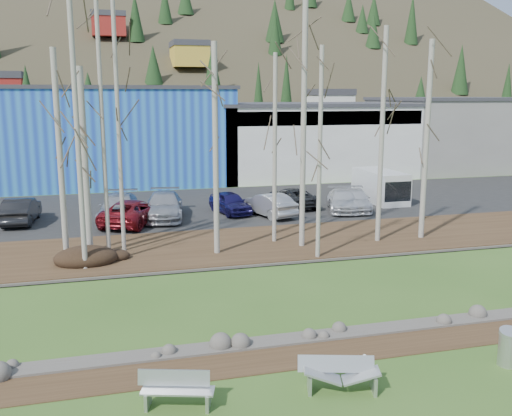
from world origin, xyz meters
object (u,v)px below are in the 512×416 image
object	(u,v)px
seagull	(361,360)
car_9	(343,201)
car_5	(269,204)
car_8	(119,208)
car_1	(21,210)
bench_damaged	(340,374)
car_3	(164,206)
van_white	(382,186)
car_7	(355,200)
litter_bin	(509,349)
car_4	(230,203)
bench_intact	(177,390)
car_2	(132,212)
car_6	(292,197)

from	to	relation	value
seagull	car_9	bearing A→B (deg)	52.54
car_5	car_8	distance (m)	9.12
car_1	bench_damaged	bearing A→B (deg)	118.75
car_3	van_white	xyz separation A→B (m)	(15.38, 1.55, 0.30)
bench_damaged	car_7	world-z (taller)	car_7
car_9	litter_bin	bearing A→B (deg)	-83.50
car_4	car_5	distance (m)	2.56
bench_intact	car_9	world-z (taller)	car_9
van_white	car_4	bearing A→B (deg)	-175.30
seagull	car_5	xyz separation A→B (m)	(3.01, 19.70, 0.68)
car_1	car_5	size ratio (longest dim) A/B	1.06
car_1	car_4	size ratio (longest dim) A/B	1.15
seagull	car_1	size ratio (longest dim) A/B	0.09
van_white	car_2	bearing A→B (deg)	-172.19
car_7	car_8	distance (m)	15.04
bench_damaged	seagull	size ratio (longest dim) A/B	4.79
car_4	van_white	xyz separation A→B (m)	(11.16, 1.12, 0.41)
car_6	car_8	world-z (taller)	car_8
bench_intact	car_9	size ratio (longest dim) A/B	0.41
car_1	car_2	xyz separation A→B (m)	(6.33, -2.02, -0.03)
car_1	car_7	bearing A→B (deg)	179.56
bench_intact	car_1	bearing A→B (deg)	122.84
car_9	car_5	bearing A→B (deg)	-159.13
bench_damaged	car_1	world-z (taller)	car_1
seagull	car_5	world-z (taller)	car_5
litter_bin	bench_damaged	bearing A→B (deg)	-179.34
car_5	car_8	size ratio (longest dim) A/B	0.80
car_2	van_white	size ratio (longest dim) A/B	1.05
car_6	van_white	bearing A→B (deg)	174.67
car_8	car_1	bearing A→B (deg)	178.85
car_8	car_7	bearing A→B (deg)	5.33
litter_bin	car_2	distance (m)	22.60
car_7	van_white	distance (m)	3.78
seagull	car_8	xyz separation A→B (m)	(-6.05, 20.65, 0.75)
car_6	car_7	world-z (taller)	car_7
litter_bin	car_3	size ratio (longest dim) A/B	0.18
bench_damaged	car_8	bearing A→B (deg)	119.12
car_5	car_9	distance (m)	5.12
car_6	car_7	distance (m)	4.17
car_8	van_white	distance (m)	18.14
car_1	car_8	distance (m)	5.67
bench_damaged	van_white	bearing A→B (deg)	76.94
bench_damaged	van_white	distance (m)	26.77
bench_intact	car_7	world-z (taller)	car_7
car_5	van_white	bearing A→B (deg)	178.28
car_1	car_9	bearing A→B (deg)	179.38
seagull	car_2	distance (m)	20.23
bench_damaged	car_8	world-z (taller)	car_8
bench_damaged	car_4	distance (m)	22.28
bench_intact	car_8	world-z (taller)	car_8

